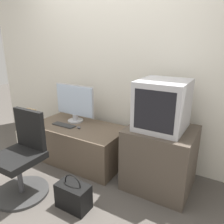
{
  "coord_description": "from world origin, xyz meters",
  "views": [
    {
      "loc": [
        1.48,
        -1.15,
        1.53
      ],
      "look_at": [
        0.24,
        0.94,
        0.73
      ],
      "focal_mm": 35.0,
      "sensor_mm": 36.0,
      "label": 1
    }
  ],
  "objects_px": {
    "book": "(20,159)",
    "crt_tv": "(162,105)",
    "handbag": "(73,196)",
    "keyboard": "(64,125)",
    "main_monitor": "(75,103)",
    "office_chair": "(22,161)",
    "mouse": "(79,128)",
    "cardboard_box_lower": "(31,140)"
  },
  "relations": [
    {
      "from": "crt_tv",
      "to": "office_chair",
      "type": "relative_size",
      "value": 0.57
    },
    {
      "from": "mouse",
      "to": "book",
      "type": "distance_m",
      "value": 0.96
    },
    {
      "from": "keyboard",
      "to": "crt_tv",
      "type": "bearing_deg",
      "value": 4.66
    },
    {
      "from": "mouse",
      "to": "book",
      "type": "relative_size",
      "value": 0.27
    },
    {
      "from": "mouse",
      "to": "handbag",
      "type": "relative_size",
      "value": 0.14
    },
    {
      "from": "keyboard",
      "to": "office_chair",
      "type": "relative_size",
      "value": 0.37
    },
    {
      "from": "office_chair",
      "to": "handbag",
      "type": "distance_m",
      "value": 0.65
    },
    {
      "from": "crt_tv",
      "to": "cardboard_box_lower",
      "type": "bearing_deg",
      "value": -174.6
    },
    {
      "from": "main_monitor",
      "to": "keyboard",
      "type": "height_order",
      "value": "main_monitor"
    },
    {
      "from": "crt_tv",
      "to": "office_chair",
      "type": "bearing_deg",
      "value": -144.36
    },
    {
      "from": "keyboard",
      "to": "cardboard_box_lower",
      "type": "bearing_deg",
      "value": -173.09
    },
    {
      "from": "main_monitor",
      "to": "crt_tv",
      "type": "xyz_separation_m",
      "value": [
        1.22,
        -0.1,
        0.18
      ]
    },
    {
      "from": "handbag",
      "to": "main_monitor",
      "type": "bearing_deg",
      "value": 127.66
    },
    {
      "from": "main_monitor",
      "to": "handbag",
      "type": "xyz_separation_m",
      "value": [
        0.66,
        -0.85,
        -0.61
      ]
    },
    {
      "from": "main_monitor",
      "to": "keyboard",
      "type": "bearing_deg",
      "value": -97.86
    },
    {
      "from": "mouse",
      "to": "handbag",
      "type": "xyz_separation_m",
      "value": [
        0.46,
        -0.67,
        -0.37
      ]
    },
    {
      "from": "keyboard",
      "to": "book",
      "type": "distance_m",
      "value": 0.78
    },
    {
      "from": "book",
      "to": "crt_tv",
      "type": "bearing_deg",
      "value": 14.22
    },
    {
      "from": "office_chair",
      "to": "book",
      "type": "height_order",
      "value": "office_chair"
    },
    {
      "from": "mouse",
      "to": "handbag",
      "type": "height_order",
      "value": "mouse"
    },
    {
      "from": "keyboard",
      "to": "main_monitor",
      "type": "bearing_deg",
      "value": 82.14
    },
    {
      "from": "mouse",
      "to": "cardboard_box_lower",
      "type": "xyz_separation_m",
      "value": [
        -0.84,
        -0.09,
        -0.33
      ]
    },
    {
      "from": "office_chair",
      "to": "cardboard_box_lower",
      "type": "distance_m",
      "value": 0.98
    },
    {
      "from": "office_chair",
      "to": "book",
      "type": "bearing_deg",
      "value": 147.27
    },
    {
      "from": "handbag",
      "to": "mouse",
      "type": "bearing_deg",
      "value": 124.25
    },
    {
      "from": "crt_tv",
      "to": "handbag",
      "type": "bearing_deg",
      "value": -126.65
    },
    {
      "from": "main_monitor",
      "to": "crt_tv",
      "type": "bearing_deg",
      "value": -4.7
    },
    {
      "from": "book",
      "to": "cardboard_box_lower",
      "type": "bearing_deg",
      "value": 109.45
    },
    {
      "from": "handbag",
      "to": "office_chair",
      "type": "bearing_deg",
      "value": -172.69
    },
    {
      "from": "crt_tv",
      "to": "cardboard_box_lower",
      "type": "distance_m",
      "value": 2.01
    },
    {
      "from": "main_monitor",
      "to": "mouse",
      "type": "bearing_deg",
      "value": -42.15
    },
    {
      "from": "cardboard_box_lower",
      "to": "book",
      "type": "height_order",
      "value": "cardboard_box_lower"
    },
    {
      "from": "cardboard_box_lower",
      "to": "handbag",
      "type": "bearing_deg",
      "value": -24.13
    },
    {
      "from": "crt_tv",
      "to": "cardboard_box_lower",
      "type": "relative_size",
      "value": 1.53
    },
    {
      "from": "crt_tv",
      "to": "office_chair",
      "type": "distance_m",
      "value": 1.53
    },
    {
      "from": "main_monitor",
      "to": "crt_tv",
      "type": "relative_size",
      "value": 1.23
    },
    {
      "from": "mouse",
      "to": "handbag",
      "type": "bearing_deg",
      "value": -55.75
    },
    {
      "from": "main_monitor",
      "to": "mouse",
      "type": "distance_m",
      "value": 0.37
    },
    {
      "from": "cardboard_box_lower",
      "to": "handbag",
      "type": "relative_size",
      "value": 0.9
    },
    {
      "from": "book",
      "to": "keyboard",
      "type": "bearing_deg",
      "value": 33.99
    },
    {
      "from": "mouse",
      "to": "cardboard_box_lower",
      "type": "bearing_deg",
      "value": -173.7
    },
    {
      "from": "keyboard",
      "to": "cardboard_box_lower",
      "type": "height_order",
      "value": "keyboard"
    }
  ]
}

